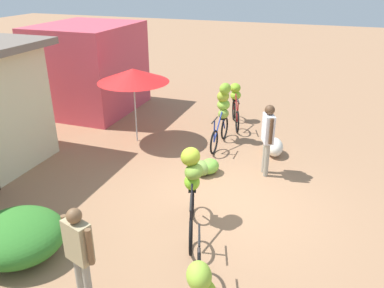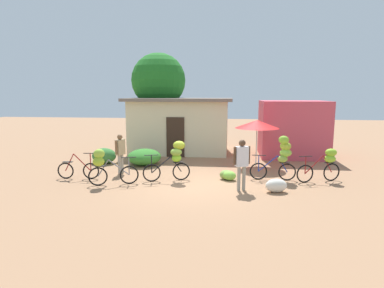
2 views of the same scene
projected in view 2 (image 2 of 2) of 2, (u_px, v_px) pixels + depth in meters
ground_plane at (194, 185)px, 11.11m from camera, size 60.00×60.00×0.00m
building_low at (180, 125)px, 17.09m from camera, size 5.58×3.23×2.92m
shop_pink at (292, 129)px, 16.12m from camera, size 3.20×2.80×2.79m
tree_behind_building at (159, 81)px, 18.24m from camera, size 3.11×3.11×5.46m
hedge_bush_front_left at (104, 156)px, 14.46m from camera, size 1.09×0.89×0.70m
hedge_bush_front_right at (144, 157)px, 14.15m from camera, size 1.49×1.55×0.72m
market_umbrella at (257, 124)px, 13.66m from camera, size 1.88×1.88×2.03m
bicycle_leftmost at (78, 170)px, 11.81m from camera, size 1.57×0.21×0.99m
bicycle_near_pile at (105, 164)px, 10.89m from camera, size 1.64×0.67×1.28m
bicycle_center_loaded at (174, 157)px, 11.50m from camera, size 1.66×0.67×1.46m
bicycle_by_shop at (282, 155)px, 11.52m from camera, size 1.67×0.44×1.65m
bicycle_rightmost at (326, 162)px, 11.39m from camera, size 1.65×0.66×1.20m
banana_pile_on_ground at (228, 175)px, 11.71m from camera, size 0.71×0.66×0.35m
produce_sack at (276, 186)px, 10.22m from camera, size 0.78×0.59×0.44m
person_vendor at (120, 150)px, 12.53m from camera, size 0.31×0.56×1.57m
person_bystander at (242, 160)px, 10.26m from camera, size 0.54×0.34×1.69m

